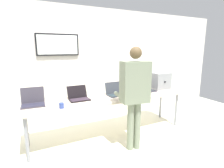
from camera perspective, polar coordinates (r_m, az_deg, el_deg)
name	(u,v)px	position (r m, az deg, el deg)	size (l,w,h in m)	color
ground	(110,135)	(3.64, -0.54, -16.24)	(8.00, 8.00, 0.04)	silver
back_wall	(90,64)	(4.28, -7.33, 6.62)	(8.00, 0.11, 2.61)	silver
workbench	(110,99)	(3.36, -0.57, -5.03)	(3.16, 0.70, 0.77)	beige
equipment_box	(160,81)	(4.14, 15.51, 1.02)	(0.39, 0.30, 0.37)	gray
laptop_station_0	(33,101)	(3.14, -24.36, -5.14)	(0.38, 0.33, 0.28)	#3C3842
laptop_station_1	(79,97)	(3.23, -10.83, -4.03)	(0.36, 0.34, 0.23)	black
laptop_station_2	(115,92)	(3.46, 0.98, -2.71)	(0.34, 0.31, 0.24)	#34383F
laptop_station_3	(145,88)	(3.89, 10.86, -1.32)	(0.35, 0.37, 0.25)	#383541
person	(135,89)	(2.82, 7.36, -1.74)	(0.50, 0.63, 1.71)	gray
coffee_mug	(62,105)	(2.83, -16.13, -6.73)	(0.07, 0.07, 0.09)	#344A96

